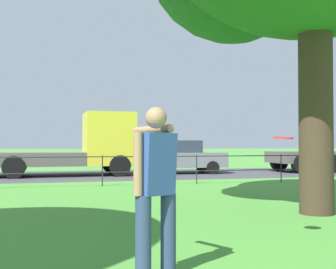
% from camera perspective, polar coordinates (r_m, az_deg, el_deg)
% --- Properties ---
extents(street_strip, '(80.00, 6.96, 0.01)m').
position_cam_1_polar(street_strip, '(19.50, -14.94, -5.24)').
color(street_strip, '#424247').
rests_on(street_strip, ground).
extents(park_fence, '(28.85, 0.04, 1.00)m').
position_cam_1_polar(park_fence, '(14.19, -15.02, -4.03)').
color(park_fence, '#232328').
rests_on(park_fence, ground).
extents(person_thrower, '(0.47, 0.86, 1.72)m').
position_cam_1_polar(person_thrower, '(4.44, -1.69, -6.58)').
color(person_thrower, navy).
rests_on(person_thrower, ground).
extents(frisbee, '(0.32, 0.32, 0.04)m').
position_cam_1_polar(frisbee, '(6.27, 14.84, -0.42)').
color(frisbee, red).
extents(flatbed_truck_far_right, '(7.36, 2.59, 2.75)m').
position_cam_1_polar(flatbed_truck_far_right, '(19.36, -12.08, -1.68)').
color(flatbed_truck_far_right, yellow).
rests_on(flatbed_truck_far_right, ground).
extents(car_grey_center, '(4.05, 1.91, 1.54)m').
position_cam_1_polar(car_grey_center, '(20.42, 1.70, -2.93)').
color(car_grey_center, slate).
rests_on(car_grey_center, ground).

